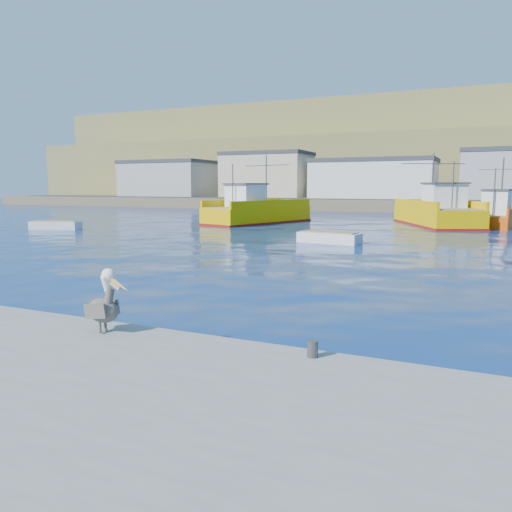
{
  "coord_description": "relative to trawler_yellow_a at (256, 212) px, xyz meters",
  "views": [
    {
      "loc": [
        5.63,
        -11.64,
        3.53
      ],
      "look_at": [
        -1.38,
        3.8,
        1.15
      ],
      "focal_mm": 35.0,
      "sensor_mm": 36.0,
      "label": 1
    }
  ],
  "objects": [
    {
      "name": "skiff_left",
      "position": [
        -12.16,
        -13.33,
        -0.8
      ],
      "size": [
        4.2,
        2.57,
        0.86
      ],
      "color": "silver",
      "rests_on": "ground"
    },
    {
      "name": "boat_orange",
      "position": [
        21.11,
        4.48,
        -0.07
      ],
      "size": [
        4.45,
        8.18,
        6.01
      ],
      "color": "#D64505",
      "rests_on": "ground"
    },
    {
      "name": "far_shore",
      "position": [
        14.27,
        76.94,
        7.9
      ],
      "size": [
        200.0,
        81.0,
        24.0
      ],
      "color": "brown",
      "rests_on": "ground"
    },
    {
      "name": "ground",
      "position": [
        14.26,
        -32.26,
        -1.08
      ],
      "size": [
        260.0,
        260.0,
        0.0
      ],
      "primitive_type": "plane",
      "color": "navy",
      "rests_on": "ground"
    },
    {
      "name": "dock_bollards",
      "position": [
        14.86,
        -35.66,
        -0.43
      ],
      "size": [
        36.2,
        0.2,
        0.3
      ],
      "color": "#4C4C4C",
      "rests_on": "dock"
    },
    {
      "name": "pelican",
      "position": [
        12.84,
        -36.0,
        0.01
      ],
      "size": [
        1.11,
        0.46,
        1.37
      ],
      "color": "#595451",
      "rests_on": "dock"
    },
    {
      "name": "trawler_yellow_b",
      "position": [
        16.13,
        4.0,
        0.02
      ],
      "size": [
        9.02,
        13.02,
        6.65
      ],
      "color": "#DDA900",
      "rests_on": "ground"
    },
    {
      "name": "trawler_yellow_a",
      "position": [
        0.0,
        0.0,
        0.0
      ],
      "size": [
        7.34,
        12.62,
        6.6
      ],
      "color": "#DDA900",
      "rests_on": "ground"
    },
    {
      "name": "skiff_mid",
      "position": [
        11.21,
        -13.67,
        -0.8
      ],
      "size": [
        4.09,
        1.97,
        0.85
      ],
      "color": "silver",
      "rests_on": "ground"
    }
  ]
}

